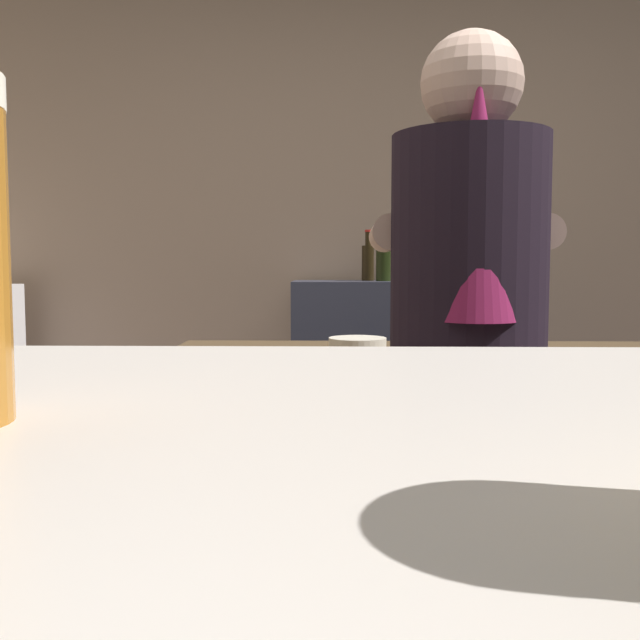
{
  "coord_description": "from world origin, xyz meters",
  "views": [
    {
      "loc": [
        -0.21,
        -1.38,
        1.16
      ],
      "look_at": [
        -0.23,
        -0.75,
        1.11
      ],
      "focal_mm": 40.21,
      "sensor_mm": 36.0,
      "label": 1
    }
  ],
  "objects_px": {
    "bottle_olive_oil": "(368,261)",
    "bottle_vinegar": "(428,263)",
    "mixing_bowl": "(358,346)",
    "chefs_knife": "(542,353)",
    "bottle_hot_sauce": "(383,259)",
    "bartender": "(468,355)"
  },
  "relations": [
    {
      "from": "bottle_olive_oil",
      "to": "bottle_vinegar",
      "type": "xyz_separation_m",
      "value": [
        0.28,
        0.01,
        -0.01
      ]
    },
    {
      "from": "mixing_bowl",
      "to": "bottle_vinegar",
      "type": "relative_size",
      "value": 0.76
    },
    {
      "from": "chefs_knife",
      "to": "bottle_olive_oil",
      "type": "xyz_separation_m",
      "value": [
        -0.42,
        1.4,
        0.26
      ]
    },
    {
      "from": "bottle_hot_sauce",
      "to": "mixing_bowl",
      "type": "bearing_deg",
      "value": -96.74
    },
    {
      "from": "bottle_vinegar",
      "to": "bottle_hot_sauce",
      "type": "distance_m",
      "value": 0.24
    },
    {
      "from": "mixing_bowl",
      "to": "chefs_knife",
      "type": "xyz_separation_m",
      "value": [
        0.51,
        -0.02,
        -0.02
      ]
    },
    {
      "from": "chefs_knife",
      "to": "bartender",
      "type": "bearing_deg",
      "value": -114.79
    },
    {
      "from": "chefs_knife",
      "to": "bottle_olive_oil",
      "type": "height_order",
      "value": "bottle_olive_oil"
    },
    {
      "from": "bartender",
      "to": "bottle_vinegar",
      "type": "height_order",
      "value": "bartender"
    },
    {
      "from": "bottle_vinegar",
      "to": "bottle_hot_sauce",
      "type": "height_order",
      "value": "bottle_hot_sauce"
    },
    {
      "from": "bottle_vinegar",
      "to": "bottle_hot_sauce",
      "type": "relative_size",
      "value": 0.83
    },
    {
      "from": "bottle_olive_oil",
      "to": "chefs_knife",
      "type": "bearing_deg",
      "value": -73.3
    },
    {
      "from": "chefs_knife",
      "to": "bottle_hot_sauce",
      "type": "relative_size",
      "value": 0.93
    },
    {
      "from": "bartender",
      "to": "mixing_bowl",
      "type": "height_order",
      "value": "bartender"
    },
    {
      "from": "bartender",
      "to": "bottle_vinegar",
      "type": "relative_size",
      "value": 7.73
    },
    {
      "from": "chefs_knife",
      "to": "bottle_vinegar",
      "type": "relative_size",
      "value": 1.12
    },
    {
      "from": "bartender",
      "to": "chefs_knife",
      "type": "xyz_separation_m",
      "value": [
        0.28,
        0.41,
        -0.05
      ]
    },
    {
      "from": "bartender",
      "to": "bottle_hot_sauce",
      "type": "bearing_deg",
      "value": 3.7
    },
    {
      "from": "chefs_knife",
      "to": "bottle_hot_sauce",
      "type": "xyz_separation_m",
      "value": [
        -0.36,
        1.31,
        0.27
      ]
    },
    {
      "from": "bottle_olive_oil",
      "to": "bottle_vinegar",
      "type": "relative_size",
      "value": 1.11
    },
    {
      "from": "bottle_vinegar",
      "to": "bottle_hot_sauce",
      "type": "xyz_separation_m",
      "value": [
        -0.22,
        -0.1,
        0.02
      ]
    },
    {
      "from": "mixing_bowl",
      "to": "bottle_vinegar",
      "type": "distance_m",
      "value": 1.46
    }
  ]
}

